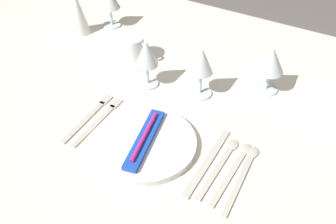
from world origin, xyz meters
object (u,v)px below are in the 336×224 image
at_px(dinner_knife, 207,163).
at_px(coffee_cup_right, 133,47).
at_px(fork_outer, 100,119).
at_px(fork_inner, 90,116).
at_px(spoon_tea, 244,171).
at_px(napkin_folded, 77,11).
at_px(wine_glass_left, 147,55).
at_px(wine_glass_far, 202,63).
at_px(dinner_plate, 145,143).
at_px(wine_glass_centre, 271,62).
at_px(spoon_dessert, 236,166).
at_px(wine_glass_right, 109,0).
at_px(toothbrush_package, 145,139).
at_px(spoon_soup, 222,161).

bearing_deg(dinner_knife, coffee_cup_right, 143.61).
distance_m(fork_outer, fork_inner, 0.03).
distance_m(spoon_tea, napkin_folded, 0.80).
bearing_deg(coffee_cup_right, spoon_tea, -29.12).
bearing_deg(wine_glass_left, wine_glass_far, 12.42).
distance_m(dinner_plate, fork_inner, 0.19).
bearing_deg(spoon_tea, napkin_folded, 156.61).
distance_m(wine_glass_centre, napkin_folded, 0.68).
xyz_separation_m(spoon_dessert, wine_glass_right, (-0.64, 0.40, 0.10)).
height_order(fork_inner, dinner_knife, same).
bearing_deg(fork_outer, coffee_cup_right, 104.73).
bearing_deg(toothbrush_package, fork_outer, 171.70).
bearing_deg(wine_glass_far, spoon_dessert, -46.80).
bearing_deg(wine_glass_centre, spoon_soup, -90.10).
bearing_deg(spoon_tea, spoon_dessert, 167.29).
distance_m(wine_glass_centre, wine_glass_right, 0.61).
xyz_separation_m(fork_inner, spoon_tea, (0.44, 0.02, 0.00)).
relative_size(fork_inner, dinner_knife, 0.88).
relative_size(wine_glass_centre, wine_glass_right, 1.02).
distance_m(fork_inner, spoon_tea, 0.44).
height_order(spoon_dessert, wine_glass_centre, wine_glass_centre).
xyz_separation_m(spoon_dessert, coffee_cup_right, (-0.45, 0.26, 0.04)).
height_order(spoon_dessert, wine_glass_far, wine_glass_far).
height_order(coffee_cup_right, wine_glass_far, wine_glass_far).
distance_m(coffee_cup_right, wine_glass_centre, 0.43).
xyz_separation_m(toothbrush_package, coffee_cup_right, (-0.23, 0.31, 0.02)).
bearing_deg(wine_glass_centre, coffee_cup_right, -172.67).
bearing_deg(dinner_knife, wine_glass_left, 145.01).
bearing_deg(wine_glass_right, wine_glass_left, -38.63).
distance_m(spoon_soup, napkin_folded, 0.75).
distance_m(fork_outer, wine_glass_right, 0.51).
relative_size(toothbrush_package, spoon_soup, 1.00).
relative_size(toothbrush_package, fork_outer, 1.01).
xyz_separation_m(coffee_cup_right, wine_glass_far, (0.26, -0.06, 0.06)).
bearing_deg(spoon_dessert, fork_inner, -176.35).
xyz_separation_m(fork_inner, wine_glass_far, (0.22, 0.23, 0.10)).
distance_m(spoon_tea, wine_glass_right, 0.79).
relative_size(fork_inner, spoon_tea, 0.93).
bearing_deg(wine_glass_right, dinner_plate, -47.47).
relative_size(spoon_dessert, coffee_cup_right, 2.21).
bearing_deg(wine_glass_right, spoon_tea, -31.74).
bearing_deg(wine_glass_far, fork_inner, -133.25).
relative_size(dinner_plate, coffee_cup_right, 2.62).
bearing_deg(wine_glass_far, wine_glass_centre, 34.27).
bearing_deg(fork_inner, wine_glass_centre, 42.03).
height_order(dinner_knife, wine_glass_right, wine_glass_right).
bearing_deg(wine_glass_far, fork_outer, -128.84).
distance_m(dinner_knife, coffee_cup_right, 0.49).
relative_size(dinner_plate, wine_glass_far, 1.69).
xyz_separation_m(fork_inner, spoon_dessert, (0.41, 0.03, 0.00)).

